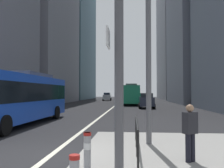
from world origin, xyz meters
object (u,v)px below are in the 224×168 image
city_bus_red_receding (131,93)px  city_bus_red_distant (130,93)px  car_receding_near (146,100)px  bollard_right (87,148)px  car_oncoming_mid (107,96)px  street_lamp_post (148,7)px  city_bus_blue_oncoming (19,96)px  pedestrian_waiting (190,130)px  traffic_signal_gantry (32,10)px

city_bus_red_receding → city_bus_red_distant: (-0.33, 23.13, -0.00)m
car_receding_near → bollard_right: size_ratio=4.73×
car_oncoming_mid → bollard_right: car_oncoming_mid is taller
street_lamp_post → city_bus_red_receding: bearing=91.5°
city_bus_red_distant → city_bus_blue_oncoming: bearing=-97.6°
city_bus_blue_oncoming → pedestrian_waiting: (8.73, -7.70, -0.82)m
city_bus_blue_oncoming → car_receding_near: 19.05m
pedestrian_waiting → car_receding_near: bearing=89.6°
city_bus_blue_oncoming → bollard_right: size_ratio=12.64×
car_receding_near → street_lamp_post: 22.74m
city_bus_red_receding → car_receding_near: bearing=-78.3°
car_oncoming_mid → city_bus_red_receding: bearing=-71.2°
city_bus_red_receding → pedestrian_waiting: size_ratio=7.23×
city_bus_red_receding → pedestrian_waiting: 34.21m
city_bus_red_receding → street_lamp_post: (0.82, -31.94, 3.45)m
car_receding_near → bollard_right: 25.51m
city_bus_red_receding → car_oncoming_mid: 18.78m
car_oncoming_mid → car_receding_near: same height
car_receding_near → bollard_right: bearing=-96.6°
city_bus_red_receding → street_lamp_post: 32.13m
city_bus_red_distant → car_oncoming_mid: (-5.70, -5.36, -0.84)m
street_lamp_post → pedestrian_waiting: size_ratio=5.06×
car_oncoming_mid → street_lamp_post: (6.85, -49.70, 4.29)m
car_receding_near → pedestrian_waiting: size_ratio=2.71×
city_bus_red_distant → traffic_signal_gantry: (-1.98, -58.34, 2.30)m
city_bus_red_distant → pedestrian_waiting: (2.14, -57.28, -0.82)m
city_bus_blue_oncoming → bollard_right: (6.00, -8.52, -1.18)m
bollard_right → pedestrian_waiting: bearing=16.8°
city_bus_red_distant → street_lamp_post: bearing=-88.8°
city_bus_red_distant → bollard_right: (-0.59, -58.10, -1.18)m
car_receding_near → street_lamp_post: (-1.17, -22.30, 4.29)m
city_bus_blue_oncoming → bollard_right: bearing=-54.8°
city_bus_blue_oncoming → car_receding_near: bearing=62.1°
city_bus_red_distant → traffic_signal_gantry: bearing=-91.9°
car_receding_near → pedestrian_waiting: bearing=-90.4°
bollard_right → car_receding_near: bearing=83.4°
city_bus_red_distant → traffic_signal_gantry: traffic_signal_gantry is taller
city_bus_blue_oncoming → car_oncoming_mid: size_ratio=2.46×
city_bus_blue_oncoming → traffic_signal_gantry: 10.16m
bollard_right → pedestrian_waiting: pedestrian_waiting is taller
city_bus_red_distant → bollard_right: size_ratio=11.74×
street_lamp_post → pedestrian_waiting: (0.98, -2.22, -4.26)m
city_bus_blue_oncoming → traffic_signal_gantry: traffic_signal_gantry is taller
car_oncoming_mid → car_receding_near: 28.55m
traffic_signal_gantry → car_oncoming_mid: bearing=94.0°
pedestrian_waiting → city_bus_blue_oncoming: bearing=138.6°
city_bus_red_receding → traffic_signal_gantry: traffic_signal_gantry is taller
traffic_signal_gantry → city_bus_red_receding: bearing=86.3°
car_receding_near → street_lamp_post: size_ratio=0.53×
car_oncoming_mid → traffic_signal_gantry: size_ratio=0.71×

